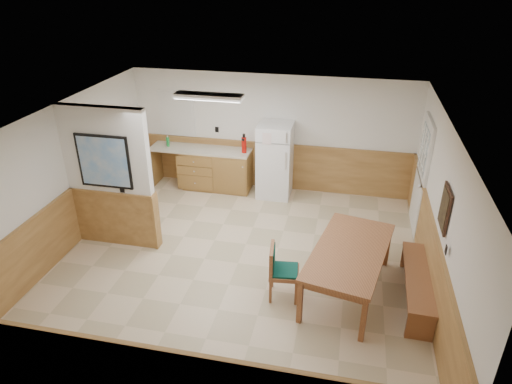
% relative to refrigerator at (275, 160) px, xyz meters
% --- Properties ---
extents(ground, '(6.00, 6.00, 0.00)m').
position_rel_refrigerator_xyz_m(ground, '(-0.15, -2.63, -0.79)').
color(ground, beige).
rests_on(ground, ground).
extents(ceiling, '(6.00, 6.00, 0.02)m').
position_rel_refrigerator_xyz_m(ceiling, '(-0.15, -2.63, 1.71)').
color(ceiling, white).
rests_on(ceiling, back_wall).
extents(back_wall, '(6.00, 0.02, 2.50)m').
position_rel_refrigerator_xyz_m(back_wall, '(-0.15, 0.37, 0.46)').
color(back_wall, white).
rests_on(back_wall, ground).
extents(right_wall, '(0.02, 6.00, 2.50)m').
position_rel_refrigerator_xyz_m(right_wall, '(2.85, -2.63, 0.46)').
color(right_wall, white).
rests_on(right_wall, ground).
extents(left_wall, '(0.02, 6.00, 2.50)m').
position_rel_refrigerator_xyz_m(left_wall, '(-3.15, -2.63, 0.46)').
color(left_wall, white).
rests_on(left_wall, ground).
extents(wainscot_back, '(6.00, 0.04, 1.00)m').
position_rel_refrigerator_xyz_m(wainscot_back, '(-0.15, 0.35, -0.29)').
color(wainscot_back, '#B88A49').
rests_on(wainscot_back, ground).
extents(wainscot_right, '(0.04, 6.00, 1.00)m').
position_rel_refrigerator_xyz_m(wainscot_right, '(2.83, -2.63, -0.29)').
color(wainscot_right, '#B88A49').
rests_on(wainscot_right, ground).
extents(wainscot_left, '(0.04, 6.00, 1.00)m').
position_rel_refrigerator_xyz_m(wainscot_left, '(-3.13, -2.63, -0.29)').
color(wainscot_left, '#B88A49').
rests_on(wainscot_left, ground).
extents(partition_wall, '(1.50, 0.20, 2.50)m').
position_rel_refrigerator_xyz_m(partition_wall, '(-2.40, -2.43, 0.44)').
color(partition_wall, white).
rests_on(partition_wall, ground).
extents(kitchen_counter, '(2.20, 0.61, 1.00)m').
position_rel_refrigerator_xyz_m(kitchen_counter, '(-1.36, 0.05, -0.33)').
color(kitchen_counter, olive).
rests_on(kitchen_counter, ground).
extents(exterior_door, '(0.07, 1.02, 2.15)m').
position_rel_refrigerator_xyz_m(exterior_door, '(2.81, -0.73, 0.26)').
color(exterior_door, white).
rests_on(exterior_door, ground).
extents(kitchen_window, '(0.80, 0.04, 1.00)m').
position_rel_refrigerator_xyz_m(kitchen_window, '(-2.25, 0.35, 0.76)').
color(kitchen_window, white).
rests_on(kitchen_window, back_wall).
extents(wall_painting, '(0.04, 0.50, 0.60)m').
position_rel_refrigerator_xyz_m(wall_painting, '(2.81, -2.93, 0.76)').
color(wall_painting, '#352015').
rests_on(wall_painting, right_wall).
extents(fluorescent_fixture, '(1.20, 0.30, 0.09)m').
position_rel_refrigerator_xyz_m(fluorescent_fixture, '(-0.95, -1.33, 1.65)').
color(fluorescent_fixture, white).
rests_on(fluorescent_fixture, ceiling).
extents(refrigerator, '(0.70, 0.72, 1.58)m').
position_rel_refrigerator_xyz_m(refrigerator, '(0.00, 0.00, 0.00)').
color(refrigerator, white).
rests_on(refrigerator, ground).
extents(dining_table, '(1.37, 2.14, 0.75)m').
position_rel_refrigerator_xyz_m(dining_table, '(1.64, -2.98, -0.13)').
color(dining_table, '#AB6C3E').
rests_on(dining_table, ground).
extents(dining_bench, '(0.43, 1.75, 0.45)m').
position_rel_refrigerator_xyz_m(dining_bench, '(2.65, -2.97, -0.44)').
color(dining_bench, '#AB6C3E').
rests_on(dining_bench, ground).
extents(dining_chair, '(0.64, 0.48, 0.85)m').
position_rel_refrigerator_xyz_m(dining_chair, '(0.64, -3.29, -0.30)').
color(dining_chair, '#AB6C3E').
rests_on(dining_chair, ground).
extents(fire_extinguisher, '(0.12, 0.12, 0.41)m').
position_rel_refrigerator_xyz_m(fire_extinguisher, '(-0.67, 0.03, 0.29)').
color(fire_extinguisher, red).
rests_on(fire_extinguisher, kitchen_counter).
extents(soap_bottle, '(0.08, 0.08, 0.21)m').
position_rel_refrigerator_xyz_m(soap_bottle, '(-2.38, 0.04, 0.21)').
color(soap_bottle, green).
rests_on(soap_bottle, kitchen_counter).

